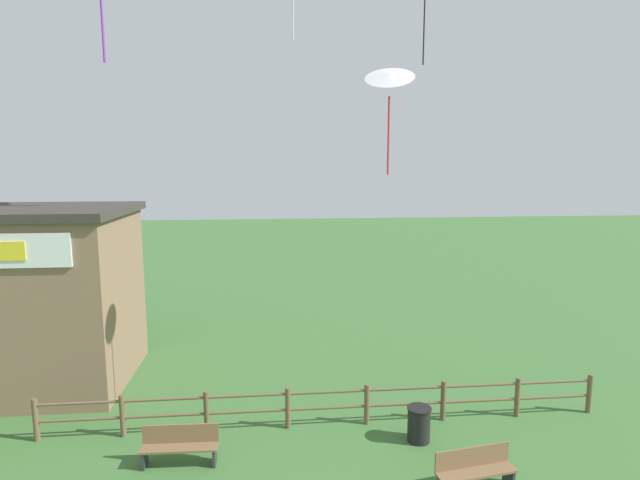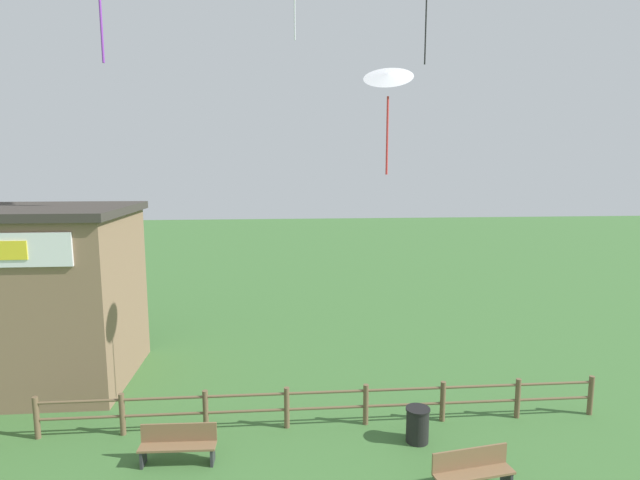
# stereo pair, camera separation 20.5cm
# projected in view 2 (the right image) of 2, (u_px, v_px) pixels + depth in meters

# --- Properties ---
(wooden_fence) EXTENTS (14.51, 0.14, 1.08)m
(wooden_fence) POSITION_uv_depth(u_px,v_px,m) (327.00, 403.00, 12.86)
(wooden_fence) COLOR brown
(wooden_fence) RESTS_ON ground_plane
(park_bench_near_fence) EXTENTS (1.75, 0.67, 0.88)m
(park_bench_near_fence) POSITION_uv_depth(u_px,v_px,m) (472.00, 470.00, 10.29)
(park_bench_near_fence) COLOR brown
(park_bench_near_fence) RESTS_ON ground_plane
(park_bench_by_building) EXTENTS (1.72, 0.45, 0.88)m
(park_bench_by_building) POSITION_uv_depth(u_px,v_px,m) (178.00, 443.00, 11.28)
(park_bench_by_building) COLOR brown
(park_bench_by_building) RESTS_ON ground_plane
(trash_bin) EXTENTS (0.59, 0.59, 0.86)m
(trash_bin) POSITION_uv_depth(u_px,v_px,m) (417.00, 425.00, 12.15)
(trash_bin) COLOR black
(trash_bin) RESTS_ON ground_plane
(kite_white_delta) EXTENTS (1.40, 1.32, 2.58)m
(kite_white_delta) POSITION_uv_depth(u_px,v_px,m) (388.00, 78.00, 11.39)
(kite_white_delta) COLOR white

